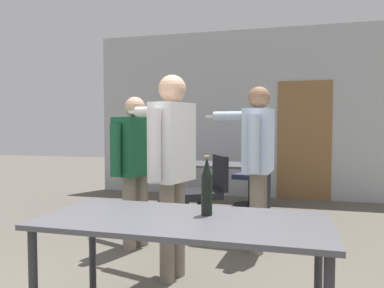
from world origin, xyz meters
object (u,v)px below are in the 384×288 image
at_px(person_left_plaid, 134,158).
at_px(office_chair_far_left, 206,196).
at_px(person_right_polo, 257,153).
at_px(beer_bottle, 207,187).
at_px(person_far_watching, 171,156).
at_px(office_chair_far_right, 255,179).
at_px(office_chair_mid_tucked, 177,178).

distance_m(person_left_plaid, office_chair_far_left, 1.08).
relative_size(person_left_plaid, person_right_polo, 0.94).
bearing_deg(beer_bottle, person_left_plaid, 127.36).
xyz_separation_m(person_far_watching, office_chair_far_right, (0.42, 2.98, -0.59)).
height_order(person_left_plaid, beer_bottle, person_left_plaid).
bearing_deg(office_chair_mid_tucked, office_chair_far_left, -130.19).
height_order(person_far_watching, beer_bottle, person_far_watching).
bearing_deg(person_far_watching, office_chair_mid_tucked, 31.13).
height_order(person_far_watching, person_left_plaid, person_far_watching).
height_order(person_far_watching, office_chair_mid_tucked, person_far_watching).
bearing_deg(person_right_polo, person_far_watching, 149.09).
bearing_deg(office_chair_mid_tucked, person_left_plaid, -153.59).
relative_size(office_chair_mid_tucked, office_chair_far_left, 0.99).
height_order(person_right_polo, office_chair_far_right, person_right_polo).
bearing_deg(office_chair_far_right, person_left_plaid, 167.09).
relative_size(office_chair_far_left, office_chair_far_right, 0.98).
xyz_separation_m(person_far_watching, office_chair_mid_tucked, (-0.84, 2.88, -0.61)).
height_order(office_chair_mid_tucked, office_chair_far_right, office_chair_far_right).
distance_m(office_chair_far_left, office_chair_far_right, 1.64).
relative_size(person_left_plaid, office_chair_far_right, 1.68).
distance_m(person_far_watching, office_chair_mid_tucked, 3.06).
bearing_deg(office_chair_mid_tucked, office_chair_far_right, -64.38).
bearing_deg(person_left_plaid, person_right_polo, -60.08).
distance_m(person_right_polo, office_chair_far_right, 2.17).
relative_size(person_left_plaid, office_chair_mid_tucked, 1.72).
relative_size(office_chair_far_left, beer_bottle, 2.57).
bearing_deg(beer_bottle, person_far_watching, 121.79).
bearing_deg(person_far_watching, office_chair_far_left, 15.88).
distance_m(person_right_polo, beer_bottle, 1.67).
bearing_deg(person_left_plaid, office_chair_far_right, -4.38).
relative_size(office_chair_far_right, beer_bottle, 2.62).
bearing_deg(person_left_plaid, office_chair_mid_tucked, 25.34).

